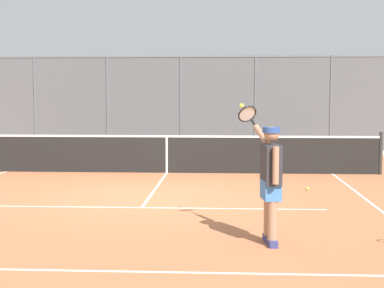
% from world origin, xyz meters
% --- Properties ---
extents(ground_plane, '(60.00, 60.00, 0.00)m').
position_xyz_m(ground_plane, '(0.00, 0.00, 0.00)').
color(ground_plane, '#B76B42').
extents(court_line_markings, '(8.43, 8.31, 0.01)m').
position_xyz_m(court_line_markings, '(0.00, 1.39, 0.00)').
color(court_line_markings, white).
rests_on(court_line_markings, ground).
extents(fence_backdrop, '(17.83, 1.37, 3.25)m').
position_xyz_m(fence_backdrop, '(0.00, -8.90, 1.52)').
color(fence_backdrop, '#565B60').
rests_on(fence_backdrop, ground).
extents(tennis_net, '(10.84, 0.09, 1.07)m').
position_xyz_m(tennis_net, '(0.00, -3.55, 0.49)').
color(tennis_net, '#2D2D2D').
rests_on(tennis_net, ground).
extents(tennis_player, '(0.60, 1.31, 1.89)m').
position_xyz_m(tennis_player, '(-2.09, 3.38, 0.93)').
color(tennis_player, navy).
rests_on(tennis_player, ground).
extents(tennis_ball_by_sideline, '(0.07, 0.07, 0.07)m').
position_xyz_m(tennis_ball_by_sideline, '(-3.22, -1.04, 0.03)').
color(tennis_ball_by_sideline, '#C1D138').
rests_on(tennis_ball_by_sideline, ground).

